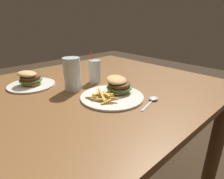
% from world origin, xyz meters
% --- Properties ---
extents(dining_table, '(1.42, 1.18, 0.75)m').
position_xyz_m(dining_table, '(0.00, 0.00, 0.63)').
color(dining_table, brown).
rests_on(dining_table, ground_plane).
extents(meal_plate_near, '(0.31, 0.31, 0.10)m').
position_xyz_m(meal_plate_near, '(0.02, -0.18, 0.78)').
color(meal_plate_near, silver).
rests_on(meal_plate_near, dining_table).
extents(beer_glass, '(0.09, 0.09, 0.17)m').
position_xyz_m(beer_glass, '(-0.09, 0.03, 0.84)').
color(beer_glass, silver).
rests_on(beer_glass, dining_table).
extents(juice_glass, '(0.07, 0.07, 0.19)m').
position_xyz_m(juice_glass, '(0.08, 0.05, 0.82)').
color(juice_glass, silver).
rests_on(juice_glass, dining_table).
extents(spoon, '(0.16, 0.07, 0.01)m').
position_xyz_m(spoon, '(0.11, -0.35, 0.76)').
color(spoon, silver).
rests_on(spoon, dining_table).
extents(meal_plate_far, '(0.26, 0.26, 0.09)m').
position_xyz_m(meal_plate_far, '(-0.23, 0.24, 0.78)').
color(meal_plate_far, silver).
rests_on(meal_plate_far, dining_table).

